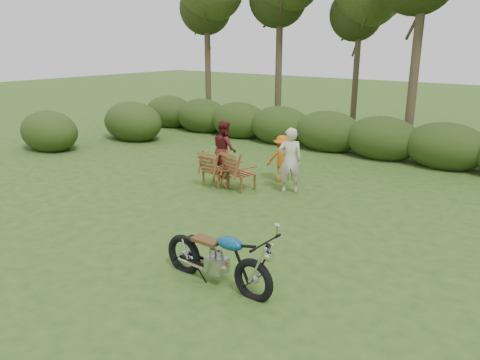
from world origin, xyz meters
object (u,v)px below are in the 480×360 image
Objects in this scene: motorcycle at (217,283)px; adult_b at (225,176)px; side_table at (223,178)px; child at (281,181)px; adult_a at (289,192)px; lawn_chair_right at (241,189)px; lawn_chair_left at (216,185)px; cup at (225,167)px.

motorcycle is 6.27m from adult_b.
child reaches higher than side_table.
lawn_chair_right is at bearing -12.35° from adult_a.
lawn_chair_left is 1.80× the size of side_table.
adult_b is at bearing -42.79° from adult_a.
adult_a is at bearing -141.19° from lawn_chair_right.
lawn_chair_right reaches higher than lawn_chair_left.
child is (0.88, 1.41, -0.58)m from cup.
adult_a reaches higher than motorcycle.
side_table is (0.29, -0.05, 0.27)m from lawn_chair_left.
adult_b is at bearing -11.86° from child.
cup is 1.29m from adult_b.
motorcycle reaches higher than lawn_chair_left.
adult_b reaches higher than child.
child is at bearing -97.18° from lawn_chair_right.
adult_b is at bearing 129.11° from cup.
adult_b reaches higher than side_table.
adult_a is at bearing 104.34° from child.
side_table is 0.32m from cup.
motorcycle is 5.14m from side_table.
side_table is at bearing -166.89° from cup.
side_table is at bearing -13.93° from adult_a.
adult_b is at bearing 128.50° from motorcycle.
cup is (0.05, 0.01, 0.32)m from side_table.
adult_b is 1.69m from child.
lawn_chair_right is 0.60× the size of adult_a.
motorcycle reaches higher than lawn_chair_right.
cup is at bearing 34.01° from lawn_chair_right.
adult_a reaches higher than adult_b.
cup reaches higher than lawn_chair_right.
lawn_chair_right is 7.93× the size of cup.
lawn_chair_right is 1.07× the size of lawn_chair_left.
side_table is at bearing 33.26° from lawn_chair_right.
cup is at bearing 13.11° from side_table.
side_table is at bearing 27.27° from child.
side_table is (-0.47, -0.17, 0.27)m from lawn_chair_right.
child reaches higher than cup.
motorcycle is at bearing 135.72° from lawn_chair_right.
lawn_chair_right is 1.33m from child.
lawn_chair_right is at bearing 20.19° from side_table.
lawn_chair_right is 1.92× the size of side_table.
cup reaches higher than side_table.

